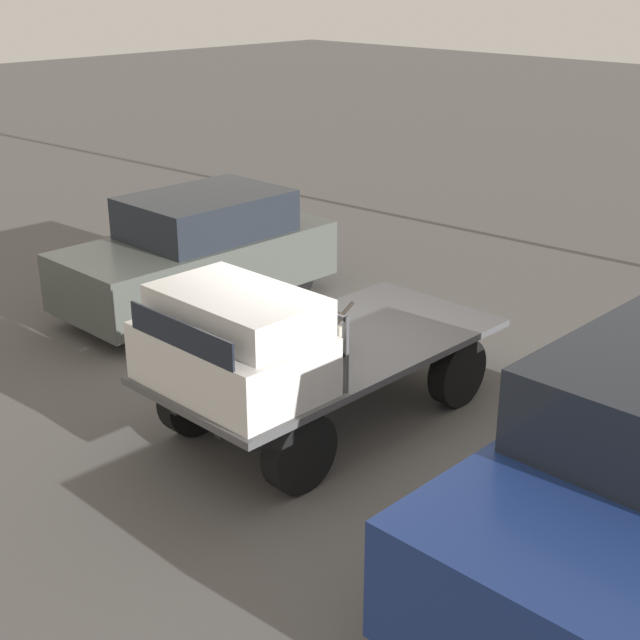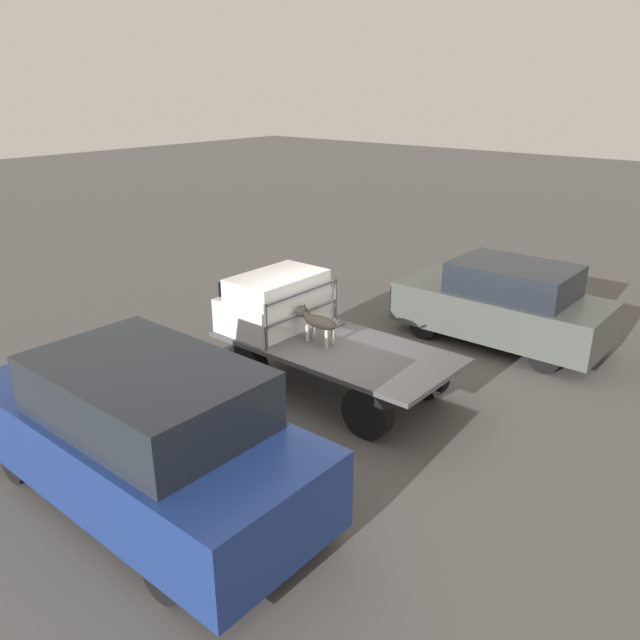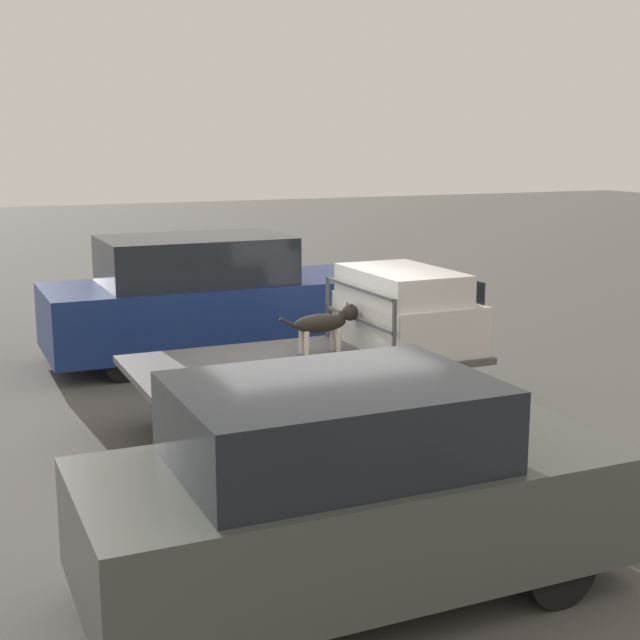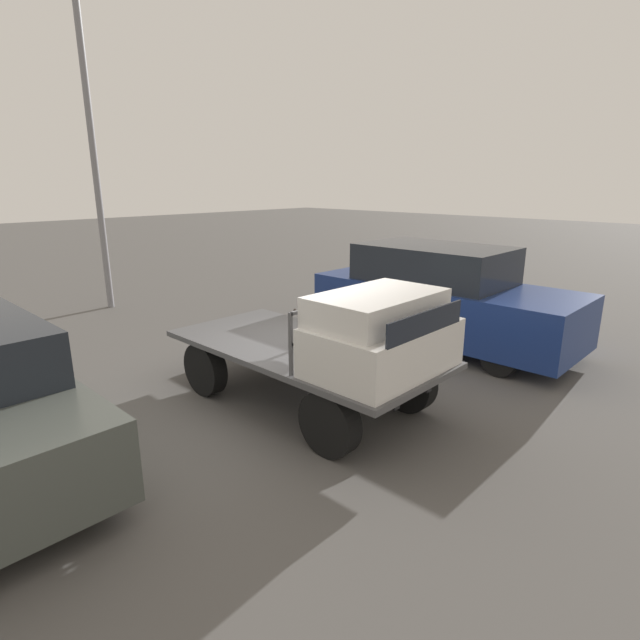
# 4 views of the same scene
# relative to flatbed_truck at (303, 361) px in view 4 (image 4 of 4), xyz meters

# --- Properties ---
(ground_plane) EXTENTS (80.00, 80.00, 0.00)m
(ground_plane) POSITION_rel_flatbed_truck_xyz_m (0.00, 0.00, -0.63)
(ground_plane) COLOR #514F4C
(flatbed_truck) EXTENTS (4.14, 1.97, 0.88)m
(flatbed_truck) POSITION_rel_flatbed_truck_xyz_m (0.00, 0.00, 0.00)
(flatbed_truck) COLOR black
(flatbed_truck) RESTS_ON ground
(truck_cab) EXTENTS (1.23, 1.85, 0.98)m
(truck_cab) POSITION_rel_flatbed_truck_xyz_m (1.38, 0.00, 0.71)
(truck_cab) COLOR silver
(truck_cab) RESTS_ON flatbed_truck
(truck_headboard) EXTENTS (0.04, 1.85, 0.79)m
(truck_headboard) POSITION_rel_flatbed_truck_xyz_m (0.72, 0.00, 0.77)
(truck_headboard) COLOR #4C4C4F
(truck_headboard) RESTS_ON flatbed_truck
(dog) EXTENTS (1.07, 0.23, 0.61)m
(dog) POSITION_rel_flatbed_truck_xyz_m (0.35, 0.10, 0.62)
(dog) COLOR beige
(dog) RESTS_ON flatbed_truck
(parked_pickup_far) EXTENTS (5.16, 2.02, 1.95)m
(parked_pickup_far) POSITION_rel_flatbed_truck_xyz_m (-0.02, 3.86, 0.32)
(parked_pickup_far) COLOR black
(parked_pickup_far) RESTS_ON ground
(light_pole_near) EXTENTS (0.44, 0.44, 7.92)m
(light_pole_near) POSITION_rel_flatbed_truck_xyz_m (-7.77, 0.61, 4.33)
(light_pole_near) COLOR gray
(light_pole_near) RESTS_ON ground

